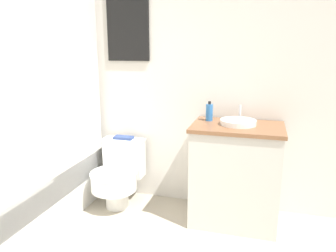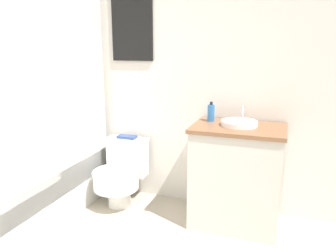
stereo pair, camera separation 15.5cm
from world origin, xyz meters
TOP-DOWN VIEW (x-y plane):
  - wall_back at (-0.00, 2.40)m, footprint 3.32×0.07m
  - shower_area at (-0.82, 1.57)m, footprint 0.65×1.60m
  - toilet at (-0.26, 2.10)m, footprint 0.42×0.53m
  - vanity at (0.80, 2.10)m, footprint 0.72×0.51m
  - sink at (0.80, 2.12)m, footprint 0.29×0.32m
  - soap_bottle at (0.55, 2.20)m, footprint 0.06×0.06m
  - book_on_tank at (-0.26, 2.24)m, footprint 0.18×0.09m

SIDE VIEW (x-z plane):
  - shower_area at x=-0.82m, z-range -0.70..1.28m
  - toilet at x=-0.26m, z-range 0.00..0.61m
  - vanity at x=0.80m, z-range 0.00..0.84m
  - book_on_tank at x=-0.26m, z-range 0.60..0.62m
  - sink at x=0.80m, z-range 0.79..0.92m
  - soap_bottle at x=0.55m, z-range 0.83..0.99m
  - wall_back at x=0.00m, z-range 0.01..2.51m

